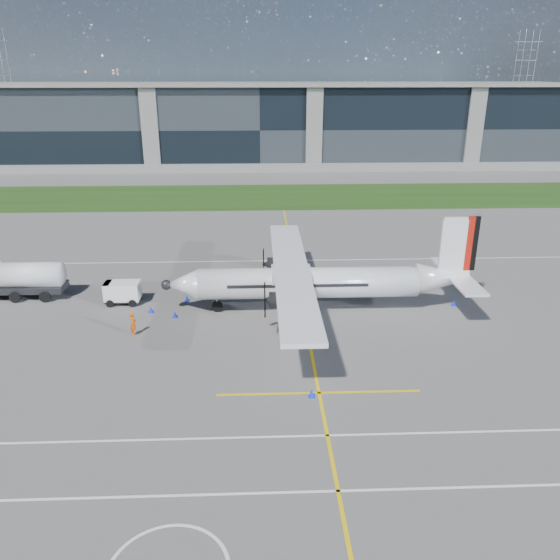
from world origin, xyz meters
The scene contains 18 objects.
ground centered at (0.00, 40.00, 0.00)m, with size 400.00×400.00×0.00m, color #5B5856.
grass_strip centered at (0.00, 48.00, 0.02)m, with size 400.00×18.00×0.04m, color #1A3D10.
terminal_building centered at (0.00, 80.00, 7.50)m, with size 120.00×20.00×15.00m, color black.
tree_line centered at (0.00, 140.00, 3.00)m, with size 400.00×6.00×6.00m, color black.
pylon_west centered at (-80.00, 150.00, 15.00)m, with size 9.00×4.60×30.00m, color gray, non-canonical shape.
pylon_east centered at (85.00, 150.00, 15.00)m, with size 9.00×4.60×30.00m, color gray, non-canonical shape.
yellow_taxiway_centerline centered at (3.00, 10.00, 0.01)m, with size 0.20×70.00×0.01m, color yellow.
white_lane_line centered at (0.00, -14.00, 0.01)m, with size 90.00×0.15×0.01m, color white.
turboprop_aircraft centered at (4.26, 5.89, 3.73)m, with size 24.00×24.89×7.47m, color white, non-canonical shape.
fuel_tanker_truck centered at (-20.99, 9.50, 1.50)m, with size 8.00×2.60×3.00m, color silver, non-canonical shape.
baggage_tug centered at (-11.48, 7.91, 0.89)m, with size 2.97×1.78×1.78m, color white, non-canonical shape.
ground_crew_person centered at (-9.41, 2.05, 1.01)m, with size 0.83×0.59×2.03m, color #F25907.
safety_cone_nose_stbd centered at (-6.39, 8.11, 0.25)m, with size 0.36×0.36×0.50m, color #0E21F3.
safety_cone_portwing centered at (2.53, -6.37, 0.25)m, with size 0.36×0.36×0.50m, color #0E21F3.
safety_cone_nose_port centered at (-6.92, 4.97, 0.25)m, with size 0.36×0.36×0.50m, color #0E21F3.
safety_cone_stbdwing centered at (1.98, 18.59, 0.25)m, with size 0.36×0.36×0.50m, color #0E21F3.
safety_cone_tail centered at (15.17, 6.31, 0.25)m, with size 0.36×0.36×0.50m, color #0E21F3.
safety_cone_fwd centered at (-8.90, 5.91, 0.25)m, with size 0.36×0.36×0.50m, color #0E21F3.
Camera 1 is at (-0.37, -33.33, 17.58)m, focal length 35.00 mm.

